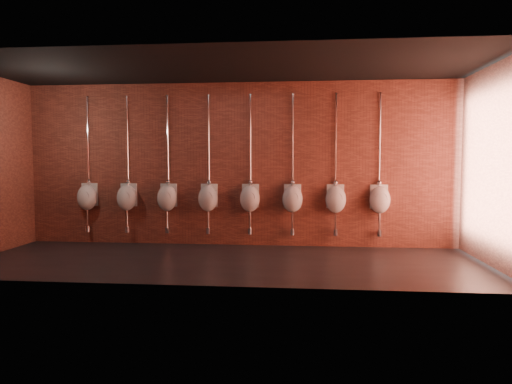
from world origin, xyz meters
TOP-DOWN VIEW (x-y plane):
  - ground at (0.00, 0.00)m, footprint 8.50×8.50m
  - room_shell at (0.00, 0.00)m, footprint 8.54×3.04m
  - urinal_0 at (-3.04, 1.36)m, footprint 0.40×0.35m
  - urinal_1 at (-2.22, 1.36)m, footprint 0.40×0.35m
  - urinal_2 at (-1.39, 1.36)m, footprint 0.40×0.35m
  - urinal_3 at (-0.57, 1.36)m, footprint 0.40×0.35m
  - urinal_4 at (0.26, 1.36)m, footprint 0.40×0.35m
  - urinal_5 at (1.08, 1.36)m, footprint 0.40×0.35m
  - urinal_6 at (1.91, 1.36)m, footprint 0.40×0.35m
  - urinal_7 at (2.73, 1.36)m, footprint 0.40×0.35m

SIDE VIEW (x-z plane):
  - ground at x=0.00m, z-range 0.00..0.00m
  - urinal_0 at x=-3.04m, z-range -0.41..2.31m
  - urinal_1 at x=-2.22m, z-range -0.41..2.31m
  - urinal_2 at x=-1.39m, z-range -0.41..2.31m
  - urinal_3 at x=-0.57m, z-range -0.41..2.31m
  - urinal_4 at x=0.26m, z-range -0.41..2.31m
  - urinal_5 at x=1.08m, z-range -0.41..2.31m
  - urinal_6 at x=1.91m, z-range -0.41..2.31m
  - urinal_7 at x=2.73m, z-range -0.41..2.31m
  - room_shell at x=0.00m, z-range 0.40..3.62m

